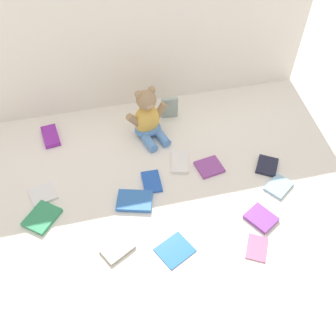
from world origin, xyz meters
TOP-DOWN VIEW (x-y plane):
  - ground_plane at (0.00, 0.00)m, footprint 3.20×3.20m
  - backdrop_drape at (0.00, 0.45)m, footprint 1.55×0.03m
  - teddy_bear at (-0.03, 0.21)m, footprint 0.20×0.19m
  - book_case_0 at (-0.15, -0.15)m, footprint 0.15×0.13m
  - book_case_1 at (0.07, 0.00)m, footprint 0.10×0.14m
  - book_case_2 at (0.18, -0.05)m, footprint 0.11×0.11m
  - book_case_3 at (0.29, -0.34)m, footprint 0.13×0.13m
  - book_case_4 at (-0.05, -0.39)m, footprint 0.15×0.14m
  - book_case_5 at (-0.50, -0.15)m, footprint 0.15×0.16m
  - book_case_6 at (-0.24, -0.34)m, footprint 0.13×0.11m
  - book_case_7 at (-0.49, -0.04)m, footprint 0.12×0.11m
  - book_case_8 at (0.09, 0.30)m, footprint 0.08×0.03m
  - book_case_9 at (0.23, -0.45)m, footprint 0.11×0.12m
  - book_case_10 at (-0.07, -0.08)m, footprint 0.07×0.11m
  - book_case_11 at (-0.45, 0.28)m, footprint 0.08×0.14m
  - book_case_12 at (0.41, -0.21)m, footprint 0.13×0.12m
  - book_case_13 at (0.41, -0.10)m, footprint 0.12×0.13m

SIDE VIEW (x-z plane):
  - ground_plane at x=0.00m, z-range 0.00..0.00m
  - book_case_4 at x=-0.05m, z-range 0.00..0.01m
  - book_case_9 at x=0.23m, z-range 0.00..0.01m
  - book_case_12 at x=0.41m, z-range 0.00..0.01m
  - book_case_7 at x=-0.49m, z-range 0.00..0.01m
  - book_case_6 at x=-0.24m, z-range 0.00..0.01m
  - book_case_2 at x=0.18m, z-range 0.00..0.01m
  - book_case_10 at x=-0.07m, z-range 0.00..0.01m
  - book_case_3 at x=0.29m, z-range 0.00..0.01m
  - book_case_13 at x=0.41m, z-range 0.00..0.01m
  - book_case_5 at x=-0.50m, z-range 0.00..0.02m
  - book_case_1 at x=0.07m, z-range 0.00..0.02m
  - book_case_0 at x=-0.15m, z-range 0.00..0.02m
  - book_case_11 at x=-0.45m, z-range 0.00..0.02m
  - book_case_8 at x=0.09m, z-range 0.00..0.11m
  - teddy_bear at x=-0.03m, z-range -0.03..0.21m
  - backdrop_drape at x=0.00m, z-range 0.00..0.62m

